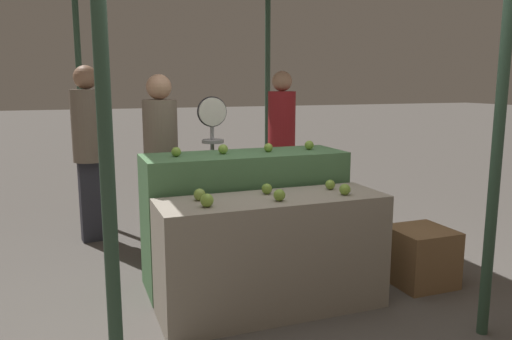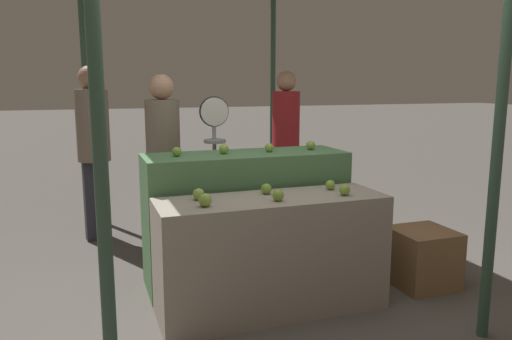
{
  "view_description": "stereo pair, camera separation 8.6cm",
  "coord_description": "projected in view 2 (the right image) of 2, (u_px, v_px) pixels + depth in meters",
  "views": [
    {
      "loc": [
        -1.33,
        -3.19,
        1.65
      ],
      "look_at": [
        -0.02,
        0.3,
        1.0
      ],
      "focal_mm": 35.0,
      "sensor_mm": 36.0,
      "label": 1
    },
    {
      "loc": [
        -1.25,
        -3.22,
        1.65
      ],
      "look_at": [
        -0.02,
        0.3,
        1.0
      ],
      "focal_mm": 35.0,
      "sensor_mm": 36.0,
      "label": 2
    }
  ],
  "objects": [
    {
      "name": "apple_front_3",
      "position": [
        199.0,
        194.0,
        3.46
      ],
      "size": [
        0.08,
        0.08,
        0.08
      ],
      "primitive_type": "sphere",
      "color": "#8EB247",
      "rests_on": "display_counter_front"
    },
    {
      "name": "person_customer_left",
      "position": [
        93.0,
        139.0,
        5.16
      ],
      "size": [
        0.37,
        0.37,
        1.82
      ],
      "rotation": [
        0.0,
        0.0,
        3.27
      ],
      "color": "#2D2D38",
      "rests_on": "ground_plane"
    },
    {
      "name": "apple_front_5",
      "position": [
        330.0,
        185.0,
        3.79
      ],
      "size": [
        0.07,
        0.07,
        0.07
      ],
      "primitive_type": "sphere",
      "color": "#84AD3D",
      "rests_on": "display_counter_front"
    },
    {
      "name": "apple_front_2",
      "position": [
        345.0,
        190.0,
        3.6
      ],
      "size": [
        0.08,
        0.08,
        0.08
      ],
      "primitive_type": "sphere",
      "color": "#7AA338",
      "rests_on": "display_counter_front"
    },
    {
      "name": "produce_scale",
      "position": [
        215.0,
        143.0,
        4.54
      ],
      "size": [
        0.27,
        0.2,
        1.53
      ],
      "color": "#99999E",
      "rests_on": "ground_plane"
    },
    {
      "name": "apple_front_0",
      "position": [
        205.0,
        200.0,
        3.27
      ],
      "size": [
        0.09,
        0.09,
        0.09
      ],
      "primitive_type": "sphere",
      "color": "#84AD3D",
      "rests_on": "display_counter_front"
    },
    {
      "name": "apple_back_2",
      "position": [
        269.0,
        148.0,
        4.11
      ],
      "size": [
        0.07,
        0.07,
        0.07
      ],
      "primitive_type": "sphere",
      "color": "#84AD3D",
      "rests_on": "display_counter_back"
    },
    {
      "name": "display_counter_front",
      "position": [
        272.0,
        254.0,
        3.61
      ],
      "size": [
        1.65,
        0.55,
        0.85
      ],
      "primitive_type": "cube",
      "color": "gray",
      "rests_on": "ground_plane"
    },
    {
      "name": "apple_front_1",
      "position": [
        279.0,
        195.0,
        3.43
      ],
      "size": [
        0.08,
        0.08,
        0.08
      ],
      "primitive_type": "sphere",
      "color": "#7AA338",
      "rests_on": "display_counter_front"
    },
    {
      "name": "display_counter_back",
      "position": [
        246.0,
        218.0,
        4.15
      ],
      "size": [
        1.65,
        0.55,
        1.09
      ],
      "primitive_type": "cube",
      "color": "#4C7A4C",
      "rests_on": "ground_plane"
    },
    {
      "name": "apple_front_4",
      "position": [
        266.0,
        189.0,
        3.64
      ],
      "size": [
        0.08,
        0.08,
        0.08
      ],
      "primitive_type": "sphere",
      "color": "#7AA338",
      "rests_on": "display_counter_front"
    },
    {
      "name": "apple_back_1",
      "position": [
        224.0,
        149.0,
        4.0
      ],
      "size": [
        0.08,
        0.08,
        0.08
      ],
      "primitive_type": "sphere",
      "color": "#84AD3D",
      "rests_on": "display_counter_back"
    },
    {
      "name": "person_customer_right",
      "position": [
        286.0,
        134.0,
        5.89
      ],
      "size": [
        0.39,
        0.39,
        1.79
      ],
      "rotation": [
        0.0,
        0.0,
        2.9
      ],
      "color": "#2D2D38",
      "rests_on": "ground_plane"
    },
    {
      "name": "person_vendor_at_scale",
      "position": [
        163.0,
        153.0,
        4.57
      ],
      "size": [
        0.41,
        0.41,
        1.73
      ],
      "rotation": [
        0.0,
        0.0,
        2.69
      ],
      "color": "#2D2D38",
      "rests_on": "ground_plane"
    },
    {
      "name": "wooden_crate_side",
      "position": [
        422.0,
        258.0,
        4.09
      ],
      "size": [
        0.47,
        0.47,
        0.47
      ],
      "primitive_type": "cube",
      "color": "olive",
      "rests_on": "ground_plane"
    },
    {
      "name": "apple_back_3",
      "position": [
        311.0,
        145.0,
        4.24
      ],
      "size": [
        0.08,
        0.08,
        0.08
      ],
      "primitive_type": "sphere",
      "color": "#7AA338",
      "rests_on": "display_counter_back"
    },
    {
      "name": "ground_plane",
      "position": [
        271.0,
        309.0,
        3.69
      ],
      "size": [
        60.0,
        60.0,
        0.0
      ],
      "primitive_type": "plane",
      "color": "#59544F"
    },
    {
      "name": "apple_back_0",
      "position": [
        177.0,
        152.0,
        3.86
      ],
      "size": [
        0.08,
        0.08,
        0.08
      ],
      "primitive_type": "sphere",
      "color": "#7AA338",
      "rests_on": "display_counter_back"
    }
  ]
}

